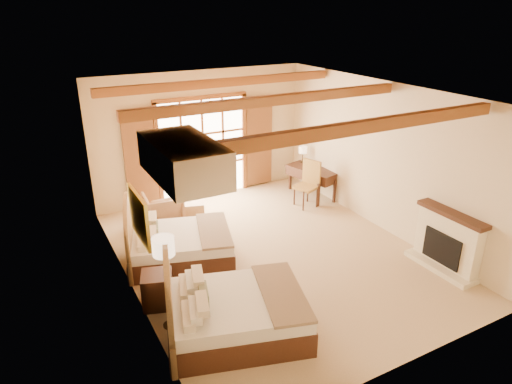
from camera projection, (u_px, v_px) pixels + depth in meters
floor at (271, 254)px, 9.14m from camera, size 7.00×7.00×0.00m
wall_back at (202, 135)px, 11.38m from camera, size 5.50×0.00×5.50m
wall_left at (125, 208)px, 7.32m from camera, size 0.00×7.00×7.00m
wall_right at (383, 158)px, 9.74m from camera, size 0.00×7.00×7.00m
ceiling at (274, 93)px, 7.92m from camera, size 7.00×7.00×0.00m
ceiling_beams at (274, 100)px, 7.97m from camera, size 5.39×4.60×0.18m
french_doors at (203, 150)px, 11.46m from camera, size 3.95×0.08×2.60m
fireplace at (447, 244)px, 8.47m from camera, size 0.46×1.40×1.16m
painting at (139, 217)px, 6.68m from camera, size 0.06×0.95×0.75m
canopy_valance at (183, 159)px, 5.34m from camera, size 0.70×1.40×0.45m
bed_near at (227, 313)px, 6.74m from camera, size 2.46×2.07×1.35m
bed_far at (173, 244)px, 8.71m from camera, size 2.34×1.96×1.28m
nightstand at (158, 290)px, 7.49m from camera, size 0.62×0.62×0.59m
floor_lamp at (164, 252)px, 6.60m from camera, size 0.33×0.33×1.54m
armchair at (163, 209)px, 10.24m from camera, size 0.86×0.88×0.74m
ottoman at (191, 209)px, 10.62m from camera, size 0.72×0.72×0.42m
desk at (312, 181)px, 11.79m from camera, size 0.92×1.49×0.75m
desk_chair at (307, 192)px, 11.20m from camera, size 0.67×0.65×1.14m
desk_lamp at (303, 150)px, 12.01m from camera, size 0.21×0.21×0.43m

